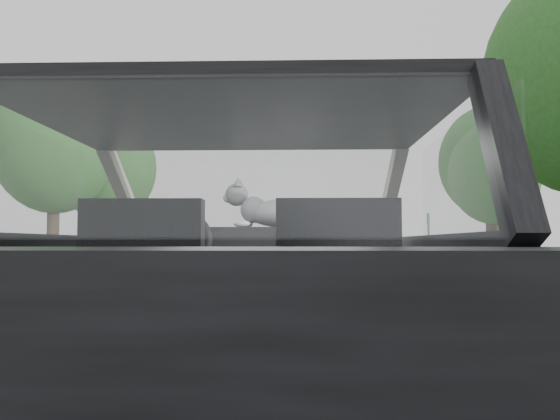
# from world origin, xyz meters

# --- Properties ---
(subject_car) EXTENTS (1.80, 4.00, 1.45)m
(subject_car) POSITION_xyz_m (0.00, 0.00, 0.72)
(subject_car) COLOR black
(subject_car) RESTS_ON ground
(dashboard) EXTENTS (1.58, 0.45, 0.30)m
(dashboard) POSITION_xyz_m (0.00, 0.62, 0.85)
(dashboard) COLOR black
(dashboard) RESTS_ON subject_car
(driver_seat) EXTENTS (0.50, 0.72, 0.42)m
(driver_seat) POSITION_xyz_m (-0.40, -0.29, 0.88)
(driver_seat) COLOR black
(driver_seat) RESTS_ON subject_car
(passenger_seat) EXTENTS (0.50, 0.72, 0.42)m
(passenger_seat) POSITION_xyz_m (0.40, -0.29, 0.88)
(passenger_seat) COLOR black
(passenger_seat) RESTS_ON subject_car
(steering_wheel) EXTENTS (0.36, 0.36, 0.04)m
(steering_wheel) POSITION_xyz_m (-0.40, 0.33, 0.92)
(steering_wheel) COLOR black
(steering_wheel) RESTS_ON dashboard
(cat) EXTENTS (0.67, 0.26, 0.29)m
(cat) POSITION_xyz_m (0.17, 0.58, 1.10)
(cat) COLOR #A0A0A0
(cat) RESTS_ON dashboard
(guardrail) EXTENTS (0.05, 90.00, 0.32)m
(guardrail) POSITION_xyz_m (4.30, 10.00, 0.58)
(guardrail) COLOR gray
(guardrail) RESTS_ON ground
(other_car) EXTENTS (2.24, 4.39, 1.38)m
(other_car) POSITION_xyz_m (0.05, 20.54, 0.69)
(other_car) COLOR #B8B9BA
(other_car) RESTS_ON ground
(highway_sign) EXTENTS (0.38, 0.90, 2.30)m
(highway_sign) POSITION_xyz_m (6.42, 23.01, 1.15)
(highway_sign) COLOR #0F6A23
(highway_sign) RESTS_ON ground
(tree_2) EXTENTS (5.58, 5.58, 6.90)m
(tree_2) POSITION_xyz_m (10.36, 25.35, 3.45)
(tree_2) COLOR #1F5F1C
(tree_2) RESTS_ON ground
(tree_3) EXTENTS (6.37, 6.37, 9.26)m
(tree_3) POSITION_xyz_m (12.31, 31.59, 4.63)
(tree_3) COLOR #1F5F1C
(tree_3) RESTS_ON ground
(tree_5) EXTENTS (6.64, 6.64, 8.32)m
(tree_5) POSITION_xyz_m (-10.66, 21.48, 4.16)
(tree_5) COLOR #1F5F1C
(tree_5) RESTS_ON ground
(tree_6) EXTENTS (5.06, 5.06, 7.28)m
(tree_6) POSITION_xyz_m (-9.24, 24.34, 3.64)
(tree_6) COLOR #1F5F1C
(tree_6) RESTS_ON ground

